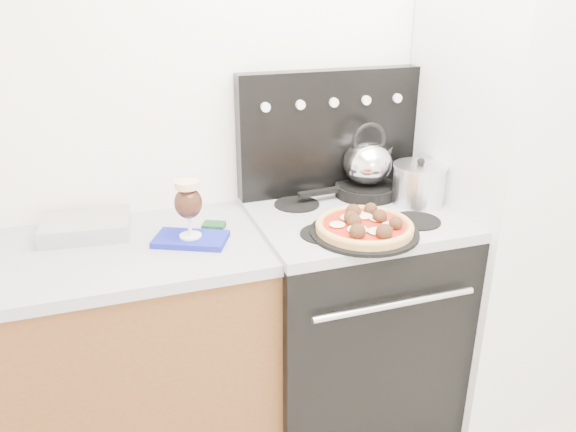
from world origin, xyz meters
name	(u,v)px	position (x,y,z in m)	size (l,w,h in m)	color
room_shell	(499,222)	(0.00, 0.29, 1.25)	(3.52, 3.01, 2.52)	beige
base_cabinet	(67,373)	(-1.02, 1.20, 0.43)	(1.45, 0.60, 0.86)	brown
countertop	(46,262)	(-1.02, 1.20, 0.88)	(1.48, 0.63, 0.04)	#AAA9B3
stove_body	(349,320)	(0.08, 1.18, 0.44)	(0.76, 0.65, 0.88)	black
cooktop	(354,218)	(0.08, 1.18, 0.90)	(0.76, 0.65, 0.04)	#ADADB2
backguard	(328,132)	(0.08, 1.45, 1.17)	(0.76, 0.08, 0.50)	black
fridge	(511,188)	(0.78, 1.15, 0.95)	(0.64, 0.68, 1.90)	silver
foil_sheet	(86,227)	(-0.89, 1.34, 0.93)	(0.30, 0.22, 0.06)	silver
oven_mitt	(191,239)	(-0.55, 1.16, 0.91)	(0.25, 0.14, 0.02)	#171FA5
beer_glass	(189,209)	(-0.55, 1.16, 1.02)	(0.10, 0.10, 0.21)	#331A10
pizza_pan	(364,232)	(0.03, 0.99, 0.93)	(0.38, 0.38, 0.01)	black
pizza	(365,224)	(0.03, 0.99, 0.96)	(0.34, 0.34, 0.05)	#EAA864
skillet	(366,190)	(0.21, 1.34, 0.94)	(0.26, 0.26, 0.05)	black
tea_kettle	(368,159)	(0.21, 1.34, 1.07)	(0.20, 0.20, 0.22)	white
stock_pot	(419,185)	(0.37, 1.20, 0.99)	(0.20, 0.20, 0.15)	silver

